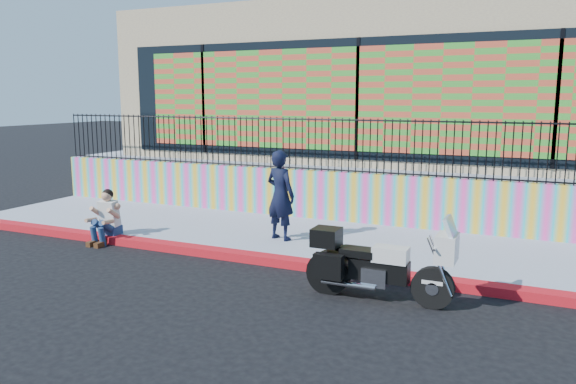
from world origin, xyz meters
The scene contains 10 objects.
ground centered at (0.00, 0.00, 0.00)m, with size 90.00×90.00×0.00m, color black.
red_curb centered at (0.00, 0.00, 0.07)m, with size 16.00×0.30×0.15m, color #AD130C.
sidewalk centered at (0.00, 1.65, 0.07)m, with size 16.00×3.00×0.15m, color #8E94AA.
mural_wall centered at (0.00, 3.25, 0.70)m, with size 16.00×0.20×1.10m, color #FF43AB.
metal_fence centered at (0.00, 3.25, 1.85)m, with size 15.80×0.04×1.20m, color black, non-canonical shape.
elevated_platform centered at (0.00, 8.35, 0.62)m, with size 16.00×10.00×1.25m, color #8E94AA.
storefront_building centered at (0.00, 8.13, 3.25)m, with size 14.00×8.06×4.00m.
police_motorcycle centered at (1.92, -0.95, 0.56)m, with size 2.13×0.70×1.33m.
police_officer centered at (-0.58, 1.14, 1.03)m, with size 0.64×0.42×1.76m, color black.
seated_man centered at (-3.90, -0.10, 0.45)m, with size 0.54×0.71×1.06m.
Camera 1 is at (3.97, -8.56, 2.92)m, focal length 35.00 mm.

